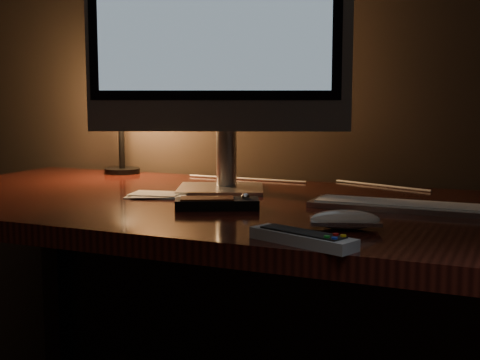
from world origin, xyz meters
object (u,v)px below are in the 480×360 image
at_px(mouse, 345,222).
at_px(keyboard, 405,206).
at_px(monitor, 219,27).
at_px(media_remote, 217,203).
at_px(tv_remote, 302,238).
at_px(desk, 246,252).
at_px(desk_lamp, 121,93).

bearing_deg(mouse, keyboard, 56.48).
relative_size(monitor, media_remote, 3.64).
distance_m(monitor, mouse, 0.62).
bearing_deg(media_remote, mouse, -44.16).
distance_m(media_remote, tv_remote, 0.35).
relative_size(monitor, tv_remote, 3.46).
relative_size(desk, keyboard, 4.24).
relative_size(desk, monitor, 2.49).
bearing_deg(monitor, desk, -51.23).
relative_size(desk, tv_remote, 8.63).
xyz_separation_m(tv_remote, desk_lamp, (-0.74, 0.63, 0.22)).
bearing_deg(mouse, tv_remote, -121.24).
height_order(desk, media_remote, media_remote).
distance_m(keyboard, desk_lamp, 0.90).
relative_size(desk, desk_lamp, 4.69).
xyz_separation_m(keyboard, media_remote, (-0.35, -0.14, 0.00)).
height_order(keyboard, desk_lamp, desk_lamp).
bearing_deg(mouse, media_remote, 142.57).
distance_m(desk, mouse, 0.42).
height_order(keyboard, mouse, mouse).
bearing_deg(monitor, mouse, -61.57).
relative_size(monitor, mouse, 5.39).
bearing_deg(desk, media_remote, -86.88).
bearing_deg(desk_lamp, keyboard, -2.59).
relative_size(media_remote, desk_lamp, 0.52).
height_order(monitor, keyboard, monitor).
height_order(mouse, desk_lamp, desk_lamp).
xyz_separation_m(keyboard, mouse, (-0.06, -0.24, 0.00)).
bearing_deg(desk, monitor, 151.24).
height_order(mouse, tv_remote, same).
bearing_deg(tv_remote, desk, 143.64).
distance_m(desk, monitor, 0.52).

